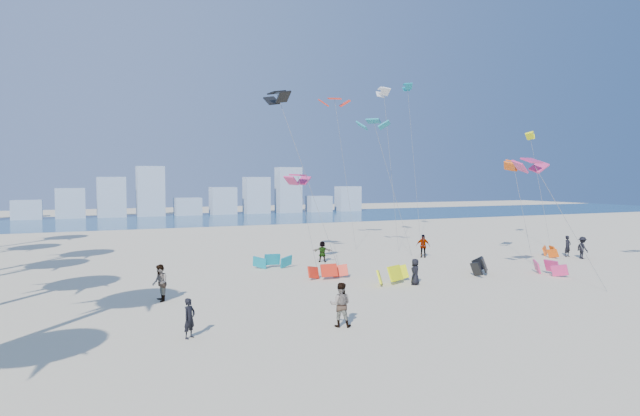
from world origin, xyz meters
name	(u,v)px	position (x,y,z in m)	size (l,w,h in m)	color
ground	(425,354)	(0.00, 0.00, 0.00)	(220.00, 220.00, 0.00)	beige
ocean	(151,220)	(0.00, 72.00, 0.01)	(220.00, 220.00, 0.00)	navy
kitesurfer_near	(189,318)	(-7.41, 5.57, 0.81)	(0.59, 0.39, 1.61)	black
kitesurfer_mid	(340,305)	(-1.10, 4.71, 0.96)	(0.93, 0.73, 1.92)	gray
kitesurfers_far	(410,256)	(10.42, 16.90, 0.88)	(33.79, 11.76, 1.93)	black
grounded_kites	(429,267)	(10.40, 14.55, 0.46)	(25.23, 12.64, 1.01)	red
flying_kites	(416,123)	(14.97, 23.11, 10.98)	(30.19, 33.02, 17.21)	#D22E70
distant_skyline	(134,198)	(-1.19, 82.00, 3.09)	(85.00, 3.00, 8.40)	#9EADBF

